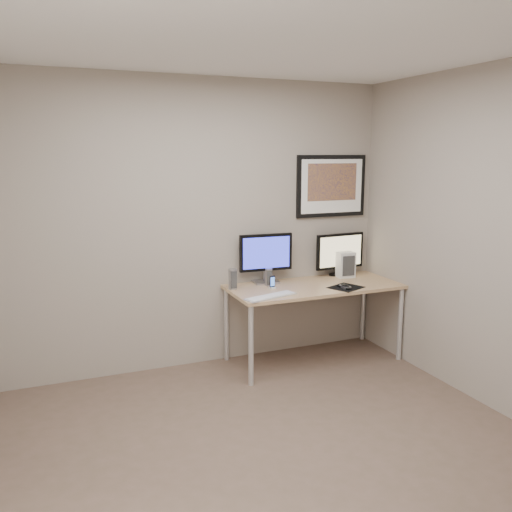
% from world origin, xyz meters
% --- Properties ---
extents(floor, '(3.60, 3.60, 0.00)m').
position_xyz_m(floor, '(0.00, 0.00, 0.00)').
color(floor, brown).
rests_on(floor, ground).
extents(room, '(3.60, 3.60, 3.60)m').
position_xyz_m(room, '(0.00, 0.45, 1.64)').
color(room, white).
rests_on(room, ground).
extents(desk, '(1.60, 0.70, 0.73)m').
position_xyz_m(desk, '(1.00, 1.35, 0.66)').
color(desk, olive).
rests_on(desk, floor).
extents(framed_art, '(0.75, 0.04, 0.60)m').
position_xyz_m(framed_art, '(1.35, 1.68, 1.62)').
color(framed_art, black).
rests_on(framed_art, room).
extents(monitor_large, '(0.51, 0.18, 0.47)m').
position_xyz_m(monitor_large, '(0.62, 1.61, 0.99)').
color(monitor_large, '#A4A4A9').
rests_on(monitor_large, desk).
extents(monitor_tv, '(0.54, 0.14, 0.42)m').
position_xyz_m(monitor_tv, '(1.44, 1.63, 0.96)').
color(monitor_tv, black).
rests_on(monitor_tv, desk).
extents(speaker_left, '(0.08, 0.08, 0.19)m').
position_xyz_m(speaker_left, '(0.25, 1.50, 0.82)').
color(speaker_left, '#A4A4A9').
rests_on(speaker_left, desk).
extents(speaker_right, '(0.08, 0.08, 0.16)m').
position_xyz_m(speaker_right, '(0.60, 1.50, 0.81)').
color(speaker_right, '#A4A4A9').
rests_on(speaker_right, desk).
extents(phone_dock, '(0.07, 0.07, 0.12)m').
position_xyz_m(phone_dock, '(0.59, 1.38, 0.79)').
color(phone_dock, black).
rests_on(phone_dock, desk).
extents(keyboard, '(0.50, 0.25, 0.02)m').
position_xyz_m(keyboard, '(0.45, 1.11, 0.74)').
color(keyboard, silver).
rests_on(keyboard, desk).
extents(mousepad, '(0.35, 0.33, 0.00)m').
position_xyz_m(mousepad, '(1.23, 1.16, 0.73)').
color(mousepad, black).
rests_on(mousepad, desk).
extents(mouse, '(0.06, 0.11, 0.04)m').
position_xyz_m(mouse, '(1.20, 1.14, 0.75)').
color(mouse, black).
rests_on(mouse, mousepad).
extents(remote, '(0.06, 0.16, 0.02)m').
position_xyz_m(remote, '(1.20, 1.14, 0.74)').
color(remote, black).
rests_on(remote, desk).
extents(fan_unit, '(0.17, 0.13, 0.25)m').
position_xyz_m(fan_unit, '(1.44, 1.52, 0.86)').
color(fan_unit, silver).
rests_on(fan_unit, desk).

